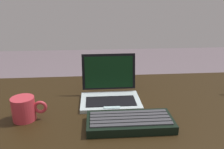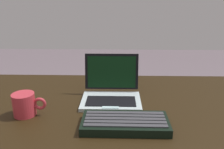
{
  "view_description": "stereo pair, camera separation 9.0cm",
  "coord_description": "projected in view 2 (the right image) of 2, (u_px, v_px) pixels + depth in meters",
  "views": [
    {
      "loc": [
        -0.06,
        -0.85,
        1.13
      ],
      "look_at": [
        0.0,
        -0.0,
        0.84
      ],
      "focal_mm": 37.58,
      "sensor_mm": 36.0,
      "label": 1
    },
    {
      "loc": [
        0.03,
        -0.85,
        1.13
      ],
      "look_at": [
        0.0,
        -0.0,
        0.84
      ],
      "focal_mm": 37.58,
      "sensor_mm": 36.0,
      "label": 2
    }
  ],
  "objects": [
    {
      "name": "external_keyboard",
      "position": [
        125.0,
        123.0,
        0.78
      ],
      "size": [
        0.29,
        0.13,
        0.03
      ],
      "color": "black",
      "rests_on": "desk"
    },
    {
      "name": "laptop_front",
      "position": [
        112.0,
        92.0,
        0.98
      ],
      "size": [
        0.24,
        0.2,
        0.18
      ],
      "color": "#B1C3C5",
      "rests_on": "desk"
    },
    {
      "name": "coffee_mug",
      "position": [
        25.0,
        104.0,
        0.85
      ],
      "size": [
        0.12,
        0.08,
        0.08
      ],
      "color": "#BB303B",
      "rests_on": "desk"
    },
    {
      "name": "desk",
      "position": [
        111.0,
        128.0,
        0.98
      ],
      "size": [
        1.57,
        0.71,
        0.71
      ],
      "color": "black",
      "rests_on": "ground"
    }
  ]
}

